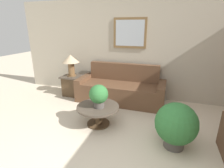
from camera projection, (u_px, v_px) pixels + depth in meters
wall_back at (143, 50)px, 4.60m from camera, size 7.32×0.09×2.60m
couch_main at (121, 90)px, 4.60m from camera, size 2.25×0.85×0.96m
coffee_table at (98, 111)px, 3.48m from camera, size 0.84×0.84×0.41m
side_table at (73, 85)px, 5.02m from camera, size 0.53×0.53×0.57m
table_lamp at (71, 61)px, 4.80m from camera, size 0.47×0.47×0.60m
potted_plant_on_table at (99, 95)px, 3.33m from camera, size 0.37×0.37×0.45m
potted_plant_floor at (176, 125)px, 2.77m from camera, size 0.67×0.67×0.77m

